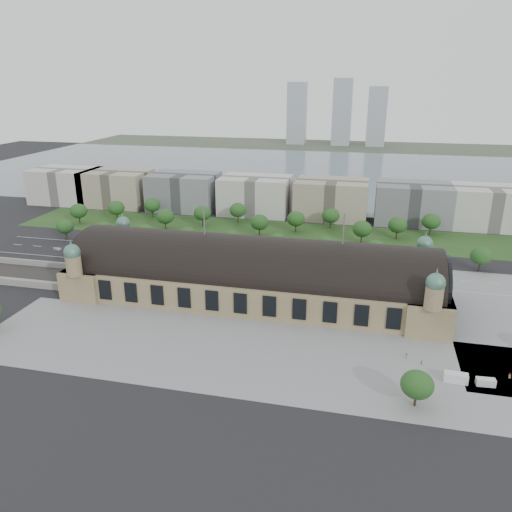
% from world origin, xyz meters
% --- Properties ---
extents(ground, '(900.00, 900.00, 0.00)m').
position_xyz_m(ground, '(0.00, 0.00, 0.00)').
color(ground, black).
rests_on(ground, ground).
extents(station, '(150.00, 48.40, 44.30)m').
position_xyz_m(station, '(0.00, 0.00, 10.28)').
color(station, tan).
rests_on(station, ground).
extents(track_cutting, '(70.00, 24.00, 3.10)m').
position_xyz_m(track_cutting, '(-110.00, -2.21, 0.70)').
color(track_cutting, black).
rests_on(track_cutting, ground).
extents(plaza_south, '(190.00, 48.00, 0.12)m').
position_xyz_m(plaza_south, '(10.00, -44.00, 0.00)').
color(plaza_south, gray).
rests_on(plaza_south, ground).
extents(road_slab, '(260.00, 26.00, 0.10)m').
position_xyz_m(road_slab, '(-20.00, 38.00, 0.00)').
color(road_slab, black).
rests_on(road_slab, ground).
extents(grass_belt, '(300.00, 45.00, 0.10)m').
position_xyz_m(grass_belt, '(-15.00, 93.00, 0.00)').
color(grass_belt, '#274A1D').
rests_on(grass_belt, ground).
extents(petrol_station, '(14.00, 13.00, 5.05)m').
position_xyz_m(petrol_station, '(-53.91, 65.28, 2.95)').
color(petrol_station, '#C5500B').
rests_on(petrol_station, ground).
extents(lake, '(700.00, 320.00, 0.08)m').
position_xyz_m(lake, '(0.00, 298.00, 0.00)').
color(lake, slate).
rests_on(lake, ground).
extents(far_shore, '(700.00, 120.00, 0.14)m').
position_xyz_m(far_shore, '(0.00, 498.00, 0.00)').
color(far_shore, '#44513D').
rests_on(far_shore, ground).
extents(far_tower_left, '(24.00, 24.00, 80.00)m').
position_xyz_m(far_tower_left, '(-60.00, 508.00, 40.00)').
color(far_tower_left, '#9EA8B2').
rests_on(far_tower_left, ground).
extents(far_tower_mid, '(24.00, 24.00, 85.00)m').
position_xyz_m(far_tower_mid, '(0.00, 508.00, 42.50)').
color(far_tower_mid, '#9EA8B2').
rests_on(far_tower_mid, ground).
extents(far_tower_right, '(24.00, 24.00, 75.00)m').
position_xyz_m(far_tower_right, '(45.00, 508.00, 37.50)').
color(far_tower_right, '#9EA8B2').
rests_on(far_tower_right, ground).
extents(office_0, '(45.00, 32.00, 24.00)m').
position_xyz_m(office_0, '(-170.00, 133.00, 12.00)').
color(office_0, beige).
rests_on(office_0, ground).
extents(office_1, '(45.00, 32.00, 24.00)m').
position_xyz_m(office_1, '(-130.00, 133.00, 12.00)').
color(office_1, tan).
rests_on(office_1, ground).
extents(office_2, '(45.00, 32.00, 24.00)m').
position_xyz_m(office_2, '(-80.00, 133.00, 12.00)').
color(office_2, gray).
rests_on(office_2, ground).
extents(office_3, '(45.00, 32.00, 24.00)m').
position_xyz_m(office_3, '(-30.00, 133.00, 12.00)').
color(office_3, beige).
rests_on(office_3, ground).
extents(office_4, '(45.00, 32.00, 24.00)m').
position_xyz_m(office_4, '(20.00, 133.00, 12.00)').
color(office_4, tan).
rests_on(office_4, ground).
extents(office_5, '(45.00, 32.00, 24.00)m').
position_xyz_m(office_5, '(70.00, 133.00, 12.00)').
color(office_5, gray).
rests_on(office_5, ground).
extents(office_6, '(45.00, 32.00, 24.00)m').
position_xyz_m(office_6, '(115.00, 133.00, 12.00)').
color(office_6, beige).
rests_on(office_6, ground).
extents(tree_row_0, '(9.60, 9.60, 11.52)m').
position_xyz_m(tree_row_0, '(-120.00, 53.00, 7.43)').
color(tree_row_0, '#2D2116').
rests_on(tree_row_0, ground).
extents(tree_row_1, '(9.60, 9.60, 11.52)m').
position_xyz_m(tree_row_1, '(-96.00, 53.00, 7.43)').
color(tree_row_1, '#2D2116').
rests_on(tree_row_1, ground).
extents(tree_row_2, '(9.60, 9.60, 11.52)m').
position_xyz_m(tree_row_2, '(-72.00, 53.00, 7.43)').
color(tree_row_2, '#2D2116').
rests_on(tree_row_2, ground).
extents(tree_row_3, '(9.60, 9.60, 11.52)m').
position_xyz_m(tree_row_3, '(-48.00, 53.00, 7.43)').
color(tree_row_3, '#2D2116').
rests_on(tree_row_3, ground).
extents(tree_row_4, '(9.60, 9.60, 11.52)m').
position_xyz_m(tree_row_4, '(-24.00, 53.00, 7.43)').
color(tree_row_4, '#2D2116').
rests_on(tree_row_4, ground).
extents(tree_row_5, '(9.60, 9.60, 11.52)m').
position_xyz_m(tree_row_5, '(0.00, 53.00, 7.43)').
color(tree_row_5, '#2D2116').
rests_on(tree_row_5, ground).
extents(tree_row_6, '(9.60, 9.60, 11.52)m').
position_xyz_m(tree_row_6, '(24.00, 53.00, 7.43)').
color(tree_row_6, '#2D2116').
rests_on(tree_row_6, ground).
extents(tree_row_7, '(9.60, 9.60, 11.52)m').
position_xyz_m(tree_row_7, '(48.00, 53.00, 7.43)').
color(tree_row_7, '#2D2116').
rests_on(tree_row_7, ground).
extents(tree_row_8, '(9.60, 9.60, 11.52)m').
position_xyz_m(tree_row_8, '(72.00, 53.00, 7.43)').
color(tree_row_8, '#2D2116').
rests_on(tree_row_8, ground).
extents(tree_row_9, '(9.60, 9.60, 11.52)m').
position_xyz_m(tree_row_9, '(96.00, 53.00, 7.43)').
color(tree_row_9, '#2D2116').
rests_on(tree_row_9, ground).
extents(tree_belt_0, '(10.40, 10.40, 12.48)m').
position_xyz_m(tree_belt_0, '(-130.00, 83.00, 8.05)').
color(tree_belt_0, '#2D2116').
rests_on(tree_belt_0, ground).
extents(tree_belt_1, '(10.40, 10.40, 12.48)m').
position_xyz_m(tree_belt_1, '(-111.00, 95.00, 8.05)').
color(tree_belt_1, '#2D2116').
rests_on(tree_belt_1, ground).
extents(tree_belt_2, '(10.40, 10.40, 12.48)m').
position_xyz_m(tree_belt_2, '(-92.00, 107.00, 8.05)').
color(tree_belt_2, '#2D2116').
rests_on(tree_belt_2, ground).
extents(tree_belt_3, '(10.40, 10.40, 12.48)m').
position_xyz_m(tree_belt_3, '(-73.00, 83.00, 8.05)').
color(tree_belt_3, '#2D2116').
rests_on(tree_belt_3, ground).
extents(tree_belt_4, '(10.40, 10.40, 12.48)m').
position_xyz_m(tree_belt_4, '(-54.00, 95.00, 8.05)').
color(tree_belt_4, '#2D2116').
rests_on(tree_belt_4, ground).
extents(tree_belt_5, '(10.40, 10.40, 12.48)m').
position_xyz_m(tree_belt_5, '(-35.00, 107.00, 8.05)').
color(tree_belt_5, '#2D2116').
rests_on(tree_belt_5, ground).
extents(tree_belt_6, '(10.40, 10.40, 12.48)m').
position_xyz_m(tree_belt_6, '(-16.00, 83.00, 8.05)').
color(tree_belt_6, '#2D2116').
rests_on(tree_belt_6, ground).
extents(tree_belt_7, '(10.40, 10.40, 12.48)m').
position_xyz_m(tree_belt_7, '(3.00, 95.00, 8.05)').
color(tree_belt_7, '#2D2116').
rests_on(tree_belt_7, ground).
extents(tree_belt_8, '(10.40, 10.40, 12.48)m').
position_xyz_m(tree_belt_8, '(22.00, 107.00, 8.05)').
color(tree_belt_8, '#2D2116').
rests_on(tree_belt_8, ground).
extents(tree_belt_9, '(10.40, 10.40, 12.48)m').
position_xyz_m(tree_belt_9, '(41.00, 83.00, 8.05)').
color(tree_belt_9, '#2D2116').
rests_on(tree_belt_9, ground).
extents(tree_belt_10, '(10.40, 10.40, 12.48)m').
position_xyz_m(tree_belt_10, '(60.00, 95.00, 8.05)').
color(tree_belt_10, '#2D2116').
rests_on(tree_belt_10, ground).
extents(tree_belt_11, '(10.40, 10.40, 12.48)m').
position_xyz_m(tree_belt_11, '(79.00, 107.00, 8.05)').
color(tree_belt_11, '#2D2116').
rests_on(tree_belt_11, ground).
extents(tree_plaza_s, '(9.00, 9.00, 10.64)m').
position_xyz_m(tree_plaza_s, '(60.00, -60.00, 6.80)').
color(tree_plaza_s, '#2D2116').
rests_on(tree_plaza_s, ground).
extents(traffic_car_0, '(4.37, 2.00, 1.45)m').
position_xyz_m(traffic_car_0, '(-113.76, 34.86, 0.73)').
color(traffic_car_0, white).
rests_on(traffic_car_0, ground).
extents(traffic_car_1, '(4.16, 1.73, 1.34)m').
position_xyz_m(traffic_car_1, '(-88.88, 37.84, 0.67)').
color(traffic_car_1, gray).
rests_on(traffic_car_1, ground).
extents(traffic_car_2, '(4.79, 2.45, 1.29)m').
position_xyz_m(traffic_car_2, '(-51.63, 30.59, 0.65)').
color(traffic_car_2, black).
rests_on(traffic_car_2, ground).
extents(traffic_car_3, '(5.65, 2.77, 1.58)m').
position_xyz_m(traffic_car_3, '(-28.40, 39.83, 0.79)').
color(traffic_car_3, maroon).
rests_on(traffic_car_3, ground).
extents(traffic_car_4, '(3.90, 1.81, 1.29)m').
position_xyz_m(traffic_car_4, '(15.35, 36.11, 0.65)').
color(traffic_car_4, '#1A2149').
rests_on(traffic_car_4, ground).
extents(traffic_car_5, '(4.66, 1.83, 1.51)m').
position_xyz_m(traffic_car_5, '(55.49, 39.07, 0.75)').
color(traffic_car_5, '#4F5256').
rests_on(traffic_car_5, ground).
extents(traffic_car_6, '(5.43, 2.87, 1.46)m').
position_xyz_m(traffic_car_6, '(66.78, 38.45, 0.73)').
color(traffic_car_6, silver).
rests_on(traffic_car_6, ground).
extents(parked_car_0, '(4.94, 4.46, 1.63)m').
position_xyz_m(parked_car_0, '(-73.61, 25.00, 0.82)').
color(parked_car_0, black).
rests_on(parked_car_0, ground).
extents(parked_car_1, '(5.00, 4.14, 1.27)m').
position_xyz_m(parked_car_1, '(-66.04, 24.10, 0.63)').
color(parked_car_1, maroon).
rests_on(parked_car_1, ground).
extents(parked_car_2, '(5.85, 5.37, 1.65)m').
position_xyz_m(parked_car_2, '(-43.21, 25.00, 0.82)').
color(parked_car_2, '#211C4F').
rests_on(parked_car_2, ground).
extents(parked_car_3, '(4.32, 3.09, 1.37)m').
position_xyz_m(parked_car_3, '(-64.93, 23.93, 0.68)').
color(parked_car_3, '#56595D').
rests_on(parked_car_3, ground).
extents(parked_car_4, '(4.18, 2.80, 1.30)m').
position_xyz_m(parked_car_4, '(-37.67, 24.37, 0.65)').
color(parked_car_4, silver).
rests_on(parked_car_4, ground).
extents(parked_car_5, '(6.09, 5.11, 1.55)m').
position_xyz_m(parked_car_5, '(-40.61, 21.00, 0.77)').
color(parked_car_5, gray).
rests_on(parked_car_5, ground).
extents(parked_car_6, '(5.55, 4.87, 1.54)m').
position_xyz_m(parked_car_6, '(-43.01, 21.00, 0.77)').
color(parked_car_6, black).
rests_on(parked_car_6, ground).
extents(bus_west, '(11.67, 3.07, 3.23)m').
position_xyz_m(bus_west, '(-19.76, 27.00, 1.61)').
color(bus_west, red).
rests_on(bus_west, ground).
extents(bus_mid, '(11.63, 3.49, 3.19)m').
position_xyz_m(bus_mid, '(-0.02, 32.00, 1.60)').
color(bus_mid, silver).
rests_on(bus_mid, ground).
extents(bus_east, '(11.10, 3.59, 3.04)m').
position_xyz_m(bus_east, '(16.66, 32.00, 1.52)').
color(bus_east, beige).
rests_on(bus_east, ground).
extents(van_east, '(5.53, 2.51, 2.34)m').
position_xyz_m(van_east, '(80.52, -45.38, 1.12)').
color(van_east, silver).
rests_on(van_east, ground).
extents(van_south, '(6.93, 3.12, 2.94)m').
position_xyz_m(van_south, '(72.18, -45.30, 1.40)').
color(van_south, silver).
rests_on(van_south, ground).
extents(pedestrian_0, '(0.97, 0.63, 1.88)m').
position_xyz_m(pedestrian_0, '(59.06, -35.13, 0.94)').
color(pedestrian_0, gray).
rests_on(pedestrian_0, ground).
extents(pedestrian_1, '(0.61, 0.66, 1.52)m').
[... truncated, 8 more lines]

